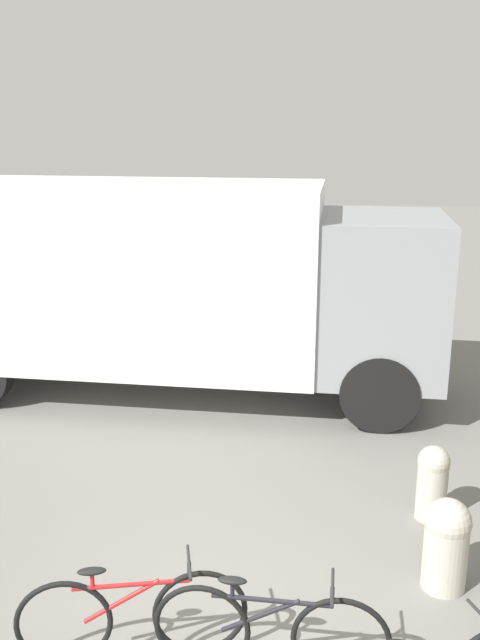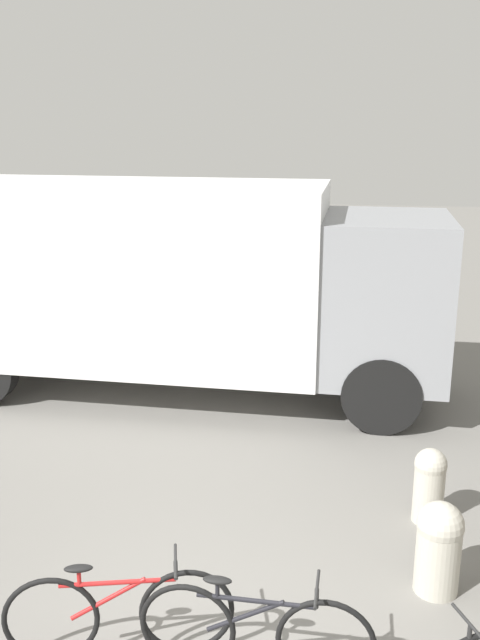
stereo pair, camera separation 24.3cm
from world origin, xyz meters
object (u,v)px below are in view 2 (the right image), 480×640
bicycle_middle (255,633)px  bollard_near_bench (439,544)px  delivery_truck (161,278)px  bollard_far_bench (429,482)px  bicycle_near (119,613)px

bicycle_middle → bollard_near_bench: (1.47, 1.27, 0.07)m
delivery_truck → bollard_near_bench: (3.64, -4.37, -1.32)m
bicycle_middle → bollard_far_bench: bearing=59.2°
delivery_truck → bollard_far_bench: (3.67, -3.20, -1.34)m
bicycle_near → bollard_far_bench: bicycle_near is taller
bicycle_middle → bollard_near_bench: size_ratio=2.06×
bollard_near_bench → bollard_far_bench: size_ratio=1.06×
bicycle_near → bicycle_middle: bearing=-16.9°
delivery_truck → bicycle_middle: 6.19m
bicycle_near → bollard_near_bench: 2.82m
bollard_far_bench → bicycle_middle: bearing=-121.9°
delivery_truck → bollard_near_bench: delivery_truck is taller
delivery_truck → bicycle_middle: bearing=-67.7°
bollard_near_bench → bollard_far_bench: 1.17m
delivery_truck → bicycle_middle: delivery_truck is taller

